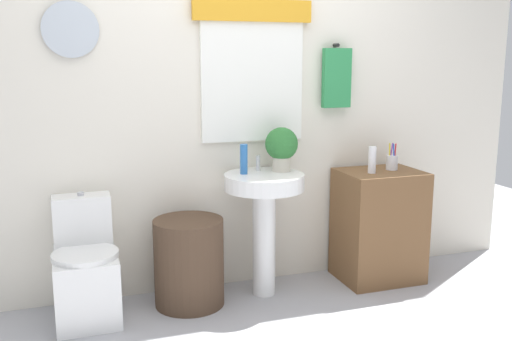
# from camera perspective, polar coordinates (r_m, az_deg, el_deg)

# --- Properties ---
(back_wall) EXTENTS (4.40, 0.18, 2.60)m
(back_wall) POSITION_cam_1_polar(r_m,az_deg,el_deg) (3.79, -2.82, 7.74)
(back_wall) COLOR silver
(back_wall) RESTS_ON ground_plane
(toilet) EXTENTS (0.38, 0.51, 0.74)m
(toilet) POSITION_cam_1_polar(r_m,az_deg,el_deg) (3.59, -16.70, -9.64)
(toilet) COLOR white
(toilet) RESTS_ON ground_plane
(laundry_hamper) EXTENTS (0.44, 0.44, 0.55)m
(laundry_hamper) POSITION_cam_1_polar(r_m,az_deg,el_deg) (3.63, -6.74, -9.12)
(laundry_hamper) COLOR #4C3828
(laundry_hamper) RESTS_ON ground_plane
(pedestal_sink) EXTENTS (0.51, 0.51, 0.81)m
(pedestal_sink) POSITION_cam_1_polar(r_m,az_deg,el_deg) (3.66, 0.82, -3.47)
(pedestal_sink) COLOR white
(pedestal_sink) RESTS_ON ground_plane
(faucet) EXTENTS (0.03, 0.03, 0.10)m
(faucet) POSITION_cam_1_polar(r_m,az_deg,el_deg) (3.72, 0.21, 0.74)
(faucet) COLOR silver
(faucet) RESTS_ON pedestal_sink
(wooden_cabinet) EXTENTS (0.55, 0.44, 0.77)m
(wooden_cabinet) POSITION_cam_1_polar(r_m,az_deg,el_deg) (4.07, 12.20, -5.40)
(wooden_cabinet) COLOR brown
(wooden_cabinet) RESTS_ON ground_plane
(soap_bottle) EXTENTS (0.05, 0.05, 0.19)m
(soap_bottle) POSITION_cam_1_polar(r_m,az_deg,el_deg) (3.60, -1.23, 1.15)
(soap_bottle) COLOR #2D6BB7
(soap_bottle) RESTS_ON pedestal_sink
(potted_plant) EXTENTS (0.21, 0.21, 0.29)m
(potted_plant) POSITION_cam_1_polar(r_m,az_deg,el_deg) (3.69, 2.58, 2.46)
(potted_plant) COLOR beige
(potted_plant) RESTS_ON pedestal_sink
(lotion_bottle) EXTENTS (0.05, 0.05, 0.18)m
(lotion_bottle) POSITION_cam_1_polar(r_m,az_deg,el_deg) (3.88, 11.57, 1.06)
(lotion_bottle) COLOR white
(lotion_bottle) RESTS_ON wooden_cabinet
(toothbrush_cup) EXTENTS (0.08, 0.08, 0.19)m
(toothbrush_cup) POSITION_cam_1_polar(r_m,az_deg,el_deg) (4.04, 13.48, 0.85)
(toothbrush_cup) COLOR silver
(toothbrush_cup) RESTS_ON wooden_cabinet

